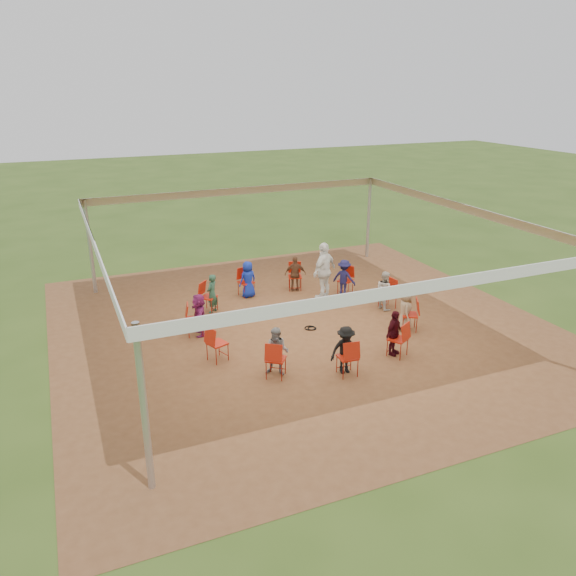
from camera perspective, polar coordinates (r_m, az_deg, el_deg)
name	(u,v)px	position (r m, az deg, el deg)	size (l,w,h in m)	color
ground	(302,326)	(15.53, 1.43, -3.90)	(80.00, 80.00, 0.00)	#344E18
dirt_patch	(302,326)	(15.53, 1.43, -3.88)	(13.00, 13.00, 0.00)	brown
tent	(303,243)	(14.72, 1.51, 4.55)	(10.33, 10.33, 3.00)	#B2B2B7
chair_0	(388,294)	(16.87, 10.09, -0.57)	(0.42, 0.44, 0.90)	#B71C0B
chair_1	(346,280)	(17.80, 5.86, 0.77)	(0.42, 0.44, 0.90)	#B71C0B
chair_2	(295,277)	(18.06, 0.72, 1.17)	(0.42, 0.44, 0.90)	#B71C0B
chair_3	(246,282)	(17.59, -4.29, 0.58)	(0.42, 0.44, 0.90)	#B71C0B
chair_4	(209,297)	(16.50, -8.07, -0.93)	(0.42, 0.44, 0.90)	#B71C0B
chair_5	(195,319)	(15.03, -9.43, -3.18)	(0.42, 0.44, 0.90)	#B71C0B
chair_6	(217,344)	(13.62, -7.20, -5.62)	(0.42, 0.44, 0.90)	#B71C0B
chair_7	(276,359)	(12.79, -1.25, -7.24)	(0.42, 0.44, 0.90)	#B71C0B
chair_8	(347,357)	(12.94, 6.06, -7.02)	(0.42, 0.44, 0.90)	#B71C0B
chair_9	(398,339)	(13.99, 11.10, -5.12)	(0.42, 0.44, 0.90)	#B71C0B
chair_10	(410,315)	(15.47, 12.25, -2.68)	(0.42, 0.44, 0.90)	#B71C0B
person_seated_0	(385,290)	(16.75, 9.80, -0.21)	(0.56, 0.32, 1.15)	beige
person_seated_1	(344,278)	(17.65, 5.72, 1.06)	(0.75, 0.37, 1.15)	#181742
person_seated_2	(295,274)	(17.91, 0.74, 1.44)	(0.68, 0.35, 1.15)	brown
person_seated_3	(248,279)	(17.45, -4.09, 0.88)	(0.56, 0.32, 1.15)	#112596
person_seated_4	(212,293)	(16.39, -7.73, -0.56)	(0.42, 0.28, 1.15)	#244A36
person_seated_5	(199,315)	(14.98, -9.00, -2.68)	(1.07, 0.40, 1.15)	#812060
person_seated_6	(277,352)	(12.83, -1.12, -6.47)	(0.56, 0.32, 1.15)	gray
person_seated_7	(345,350)	(12.98, 5.86, -6.27)	(0.75, 0.37, 1.15)	black
person_seated_8	(394,333)	(13.98, 10.70, -4.51)	(0.68, 0.35, 1.15)	#380910
person_seated_9	(405,310)	(15.40, 11.84, -2.21)	(0.56, 0.32, 1.15)	#987C5B
standing_person	(324,271)	(17.21, 3.70, 1.75)	(1.05, 0.54, 1.80)	white
cable_coil	(311,328)	(15.37, 2.33, -4.10)	(0.32, 0.32, 0.03)	black
laptop	(380,292)	(16.67, 9.36, -0.38)	(0.30, 0.36, 0.24)	#B7B7BC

